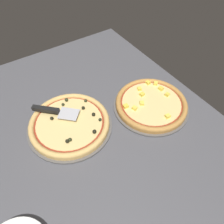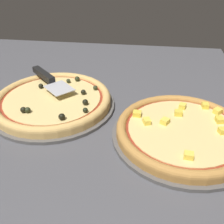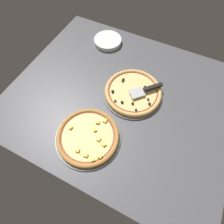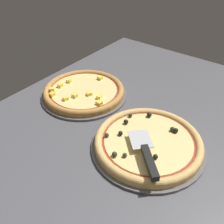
{
  "view_description": "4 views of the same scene",
  "coord_description": "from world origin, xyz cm",
  "px_view_note": "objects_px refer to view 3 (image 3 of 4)",
  "views": [
    {
      "loc": [
        54.55,
        -21.93,
        80.23
      ],
      "look_at": [
        -0.98,
        14.66,
        3.0
      ],
      "focal_mm": 35.0,
      "sensor_mm": 36.0,
      "label": 1
    },
    {
      "loc": [
        61.37,
        23.16,
        43.22
      ],
      "look_at": [
        -0.98,
        14.66,
        3.0
      ],
      "focal_mm": 42.0,
      "sensor_mm": 36.0,
      "label": 2
    },
    {
      "loc": [
        -22.9,
        59.11,
        94.01
      ],
      "look_at": [
        -0.98,
        14.66,
        3.0
      ],
      "focal_mm": 28.0,
      "sensor_mm": 36.0,
      "label": 3
    },
    {
      "loc": [
        -64.6,
        -33.81,
        63.42
      ],
      "look_at": [
        -0.98,
        14.66,
        3.0
      ],
      "focal_mm": 42.0,
      "sensor_mm": 36.0,
      "label": 4
    }
  ],
  "objects_px": {
    "serving_spatula": "(150,88)",
    "pizza_back": "(88,136)",
    "pizza_front": "(133,92)",
    "plate_stack": "(108,41)"
  },
  "relations": [
    {
      "from": "serving_spatula",
      "to": "pizza_back",
      "type": "bearing_deg",
      "value": 65.78
    },
    {
      "from": "pizza_front",
      "to": "serving_spatula",
      "type": "xyz_separation_m",
      "value": [
        -0.09,
        -0.05,
        0.03
      ]
    },
    {
      "from": "pizza_front",
      "to": "serving_spatula",
      "type": "distance_m",
      "value": 0.11
    },
    {
      "from": "pizza_front",
      "to": "pizza_back",
      "type": "height_order",
      "value": "pizza_front"
    },
    {
      "from": "serving_spatula",
      "to": "plate_stack",
      "type": "xyz_separation_m",
      "value": [
        0.45,
        -0.31,
        -0.04
      ]
    },
    {
      "from": "pizza_front",
      "to": "plate_stack",
      "type": "distance_m",
      "value": 0.51
    },
    {
      "from": "plate_stack",
      "to": "pizza_back",
      "type": "bearing_deg",
      "value": 108.88
    },
    {
      "from": "pizza_back",
      "to": "serving_spatula",
      "type": "bearing_deg",
      "value": -114.22
    },
    {
      "from": "serving_spatula",
      "to": "plate_stack",
      "type": "relative_size",
      "value": 0.88
    },
    {
      "from": "pizza_front",
      "to": "pizza_back",
      "type": "relative_size",
      "value": 1.04
    }
  ]
}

